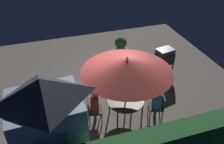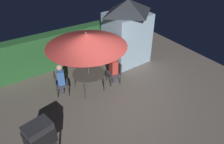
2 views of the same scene
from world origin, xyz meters
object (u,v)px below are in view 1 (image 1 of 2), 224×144
garden_shed (48,124)px  patio_table (126,102)px  bbq_grill (165,57)px  chair_near_shed (92,109)px  person_in_blue (157,99)px  person_in_red (94,102)px  patio_umbrella (127,65)px  chair_far_side (159,105)px  potted_plant_by_shed (121,45)px

garden_shed → patio_table: bearing=-157.6°
patio_table → bbq_grill: size_ratio=0.99×
bbq_grill → chair_near_shed: 3.93m
person_in_blue → person_in_red: bearing=-13.0°
garden_shed → bbq_grill: size_ratio=2.35×
patio_umbrella → chair_far_side: patio_umbrella is taller
chair_near_shed → potted_plant_by_shed: (-2.41, -4.02, -0.06)m
person_in_red → garden_shed: bearing=38.5°
patio_umbrella → chair_far_side: bearing=162.7°
garden_shed → patio_table: garden_shed is taller
bbq_grill → potted_plant_by_shed: (1.08, -2.25, -0.39)m
garden_shed → patio_table: (-2.47, -1.02, -0.75)m
garden_shed → chair_far_side: size_ratio=3.13×
chair_far_side → person_in_red: bearing=-13.2°
patio_table → person_in_blue: bearing=162.7°
patio_umbrella → person_in_blue: bearing=162.7°
bbq_grill → potted_plant_by_shed: size_ratio=1.42×
chair_far_side → potted_plant_by_shed: size_ratio=1.07×
chair_far_side → potted_plant_by_shed: bearing=-93.7°
chair_near_shed → chair_far_side: size_ratio=1.00×
patio_umbrella → chair_far_side: 1.89m
potted_plant_by_shed → person_in_blue: person_in_blue is taller
patio_table → chair_far_side: bearing=162.7°
chair_far_side → person_in_red: (2.03, -0.48, 0.26)m
garden_shed → bbq_grill: (-4.88, -2.95, -0.59)m
bbq_grill → chair_far_side: bearing=58.7°
garden_shed → patio_umbrella: (-2.47, -1.02, 0.64)m
chair_near_shed → person_in_red: (-0.08, 0.01, 0.26)m
person_in_blue → patio_table: bearing=-17.3°
chair_far_side → person_in_blue: size_ratio=0.71×
patio_table → person_in_blue: size_ratio=0.94×
chair_near_shed → chair_far_side: bearing=167.0°
patio_table → bbq_grill: bearing=-141.3°
bbq_grill → person_in_blue: size_ratio=0.95×
garden_shed → chair_far_side: garden_shed is taller
chair_far_side → person_in_blue: bearing=-17.3°
garden_shed → person_in_red: size_ratio=2.23×
patio_umbrella → chair_near_shed: (1.08, -0.17, -1.55)m
patio_umbrella → bbq_grill: bearing=-141.3°
garden_shed → patio_umbrella: 2.75m
chair_near_shed → person_in_red: person_in_red is taller
garden_shed → patio_umbrella: garden_shed is taller
patio_table → person_in_red: (0.99, -0.15, 0.11)m
bbq_grill → chair_near_shed: bbq_grill is taller
garden_shed → bbq_grill: bearing=-148.8°
person_in_red → patio_umbrella: bearing=171.2°
garden_shed → patio_umbrella: size_ratio=1.01×
chair_near_shed → potted_plant_by_shed: 4.68m
patio_umbrella → potted_plant_by_shed: size_ratio=3.29×
patio_table → person_in_red: size_ratio=0.94×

